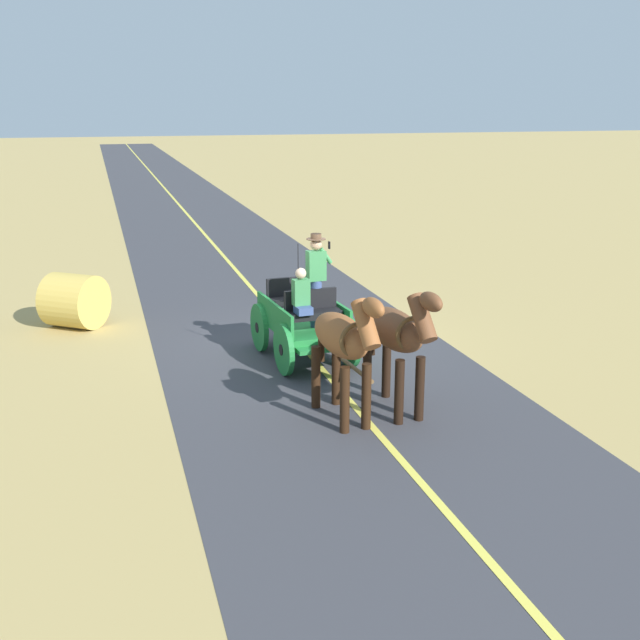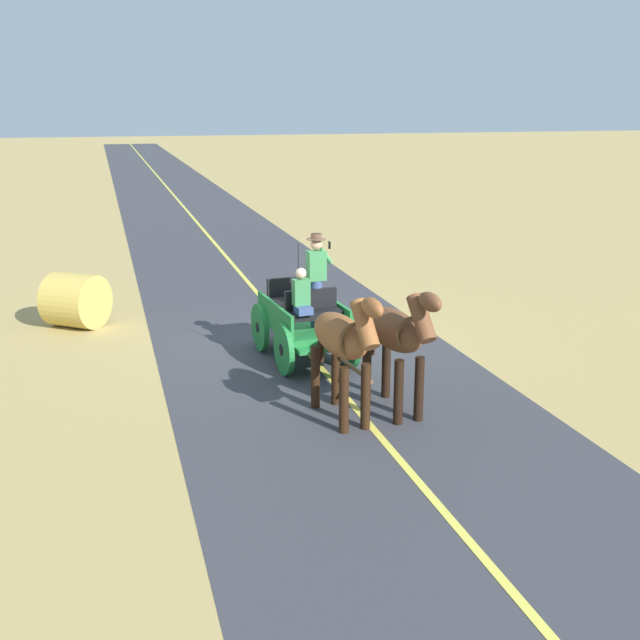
# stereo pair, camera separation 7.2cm
# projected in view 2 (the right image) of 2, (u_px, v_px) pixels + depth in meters

# --- Properties ---
(ground_plane) EXTENTS (200.00, 200.00, 0.00)m
(ground_plane) POSITION_uv_depth(u_px,v_px,m) (303.00, 347.00, 15.82)
(ground_plane) COLOR tan
(road_surface) EXTENTS (5.93, 160.00, 0.01)m
(road_surface) POSITION_uv_depth(u_px,v_px,m) (303.00, 347.00, 15.82)
(road_surface) COLOR #38383D
(road_surface) RESTS_ON ground
(road_centre_stripe) EXTENTS (0.12, 160.00, 0.00)m
(road_centre_stripe) POSITION_uv_depth(u_px,v_px,m) (303.00, 347.00, 15.82)
(road_centre_stripe) COLOR #DBCC4C
(road_centre_stripe) RESTS_ON road_surface
(horse_drawn_carriage) EXTENTS (1.61, 4.52, 2.50)m
(horse_drawn_carriage) POSITION_uv_depth(u_px,v_px,m) (305.00, 319.00, 14.85)
(horse_drawn_carriage) COLOR #1E7233
(horse_drawn_carriage) RESTS_ON ground
(horse_near_side) EXTENTS (0.76, 2.15, 2.21)m
(horse_near_side) POSITION_uv_depth(u_px,v_px,m) (397.00, 334.00, 12.15)
(horse_near_side) COLOR brown
(horse_near_side) RESTS_ON ground
(horse_off_side) EXTENTS (0.76, 2.15, 2.21)m
(horse_off_side) POSITION_uv_depth(u_px,v_px,m) (343.00, 340.00, 11.84)
(horse_off_side) COLOR brown
(horse_off_side) RESTS_ON ground
(hay_bale) EXTENTS (1.60, 1.62, 1.20)m
(hay_bale) POSITION_uv_depth(u_px,v_px,m) (75.00, 300.00, 17.10)
(hay_bale) COLOR gold
(hay_bale) RESTS_ON ground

